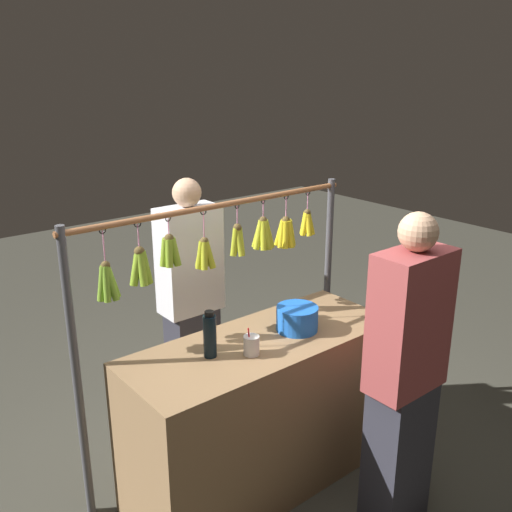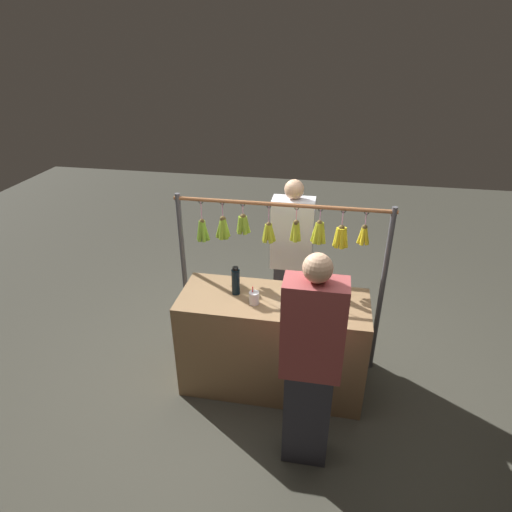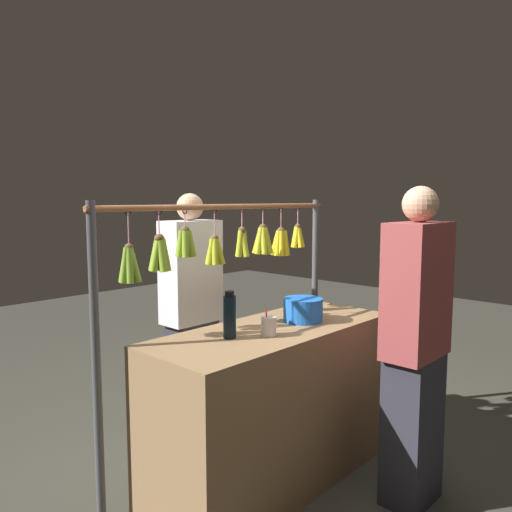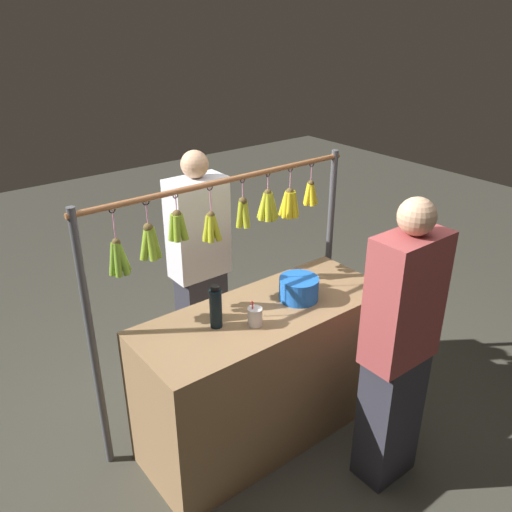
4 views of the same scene
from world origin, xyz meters
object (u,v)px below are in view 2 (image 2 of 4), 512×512
(blue_bucket, at_px, (302,296))
(vendor_person, at_px, (291,262))
(customer_person, at_px, (310,368))
(drink_cup, at_px, (254,298))
(water_bottle, at_px, (236,281))

(blue_bucket, bearing_deg, vendor_person, -78.18)
(vendor_person, distance_m, customer_person, 1.48)
(drink_cup, distance_m, vendor_person, 0.90)
(vendor_person, bearing_deg, customer_person, 100.93)
(blue_bucket, bearing_deg, customer_person, 99.82)
(water_bottle, xyz_separation_m, blue_bucket, (-0.54, 0.05, -0.05))
(drink_cup, bearing_deg, vendor_person, -103.04)
(drink_cup, relative_size, vendor_person, 0.09)
(drink_cup, height_order, customer_person, customer_person)
(blue_bucket, distance_m, drink_cup, 0.38)
(water_bottle, xyz_separation_m, vendor_person, (-0.37, -0.76, -0.19))
(water_bottle, xyz_separation_m, drink_cup, (-0.17, 0.12, -0.07))
(vendor_person, bearing_deg, drink_cup, 76.96)
(water_bottle, bearing_deg, blue_bucket, 174.46)
(vendor_person, xyz_separation_m, customer_person, (-0.28, 1.45, 0.01))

